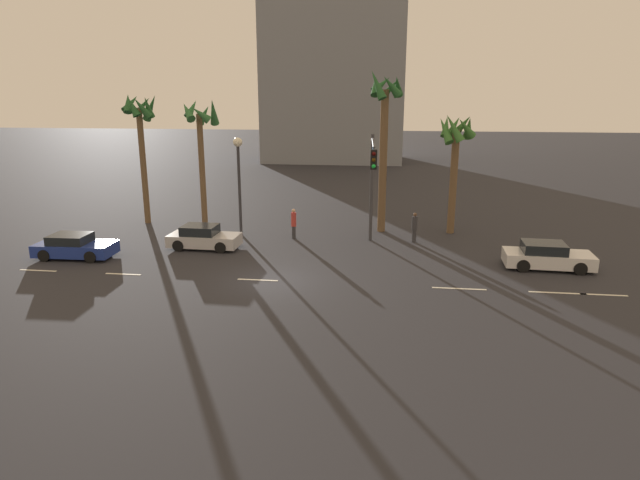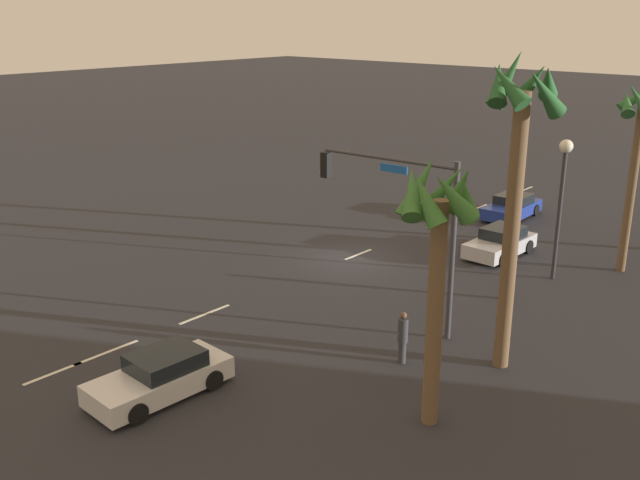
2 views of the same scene
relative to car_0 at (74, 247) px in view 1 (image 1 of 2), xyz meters
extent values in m
plane|color=#28282D|center=(11.40, -2.39, -0.60)|extent=(220.00, 220.00, 0.00)
cube|color=silver|center=(-0.59, -2.39, -0.59)|extent=(1.96, 0.14, 0.01)
cube|color=silver|center=(3.91, -2.39, -0.59)|extent=(1.81, 0.14, 0.01)
cube|color=silver|center=(10.68, -2.39, -0.59)|extent=(1.96, 0.14, 0.01)
cube|color=silver|center=(20.04, -2.39, -0.59)|extent=(2.43, 0.14, 0.01)
cube|color=silver|center=(24.32, -2.39, -0.59)|extent=(2.46, 0.14, 0.01)
cube|color=silver|center=(26.27, -2.39, -0.59)|extent=(2.01, 0.14, 0.01)
cube|color=navy|center=(0.06, 0.00, -0.12)|extent=(4.18, 1.97, 0.65)
cube|color=black|center=(-0.19, -0.01, 0.44)|extent=(2.03, 1.68, 0.47)
cylinder|color=black|center=(1.30, 0.91, -0.28)|extent=(0.65, 0.24, 0.64)
cylinder|color=black|center=(1.36, -0.82, -0.28)|extent=(0.65, 0.24, 0.64)
cylinder|color=black|center=(-1.25, 0.83, -0.28)|extent=(0.65, 0.24, 0.64)
cylinder|color=black|center=(-1.19, -0.91, -0.28)|extent=(0.65, 0.24, 0.64)
cube|color=#B7B7BC|center=(6.35, 2.66, -0.11)|extent=(4.05, 1.86, 0.66)
cube|color=black|center=(6.11, 2.66, 0.48)|extent=(1.96, 1.59, 0.52)
cylinder|color=black|center=(7.61, 3.44, -0.28)|extent=(0.65, 0.24, 0.64)
cylinder|color=black|center=(7.56, 1.80, -0.28)|extent=(0.65, 0.24, 0.64)
cylinder|color=black|center=(5.13, 3.51, -0.28)|extent=(0.65, 0.24, 0.64)
cylinder|color=black|center=(5.09, 1.87, -0.28)|extent=(0.65, 0.24, 0.64)
cube|color=silver|center=(24.82, 1.29, -0.11)|extent=(4.36, 2.02, 0.66)
cube|color=black|center=(24.57, 1.30, 0.48)|extent=(2.13, 1.70, 0.50)
cylinder|color=black|center=(26.19, 2.09, -0.28)|extent=(0.65, 0.25, 0.64)
cylinder|color=black|center=(26.11, 0.36, -0.28)|extent=(0.65, 0.25, 0.64)
cylinder|color=black|center=(23.54, 2.21, -0.28)|extent=(0.65, 0.25, 0.64)
cylinder|color=black|center=(23.46, 0.48, -0.28)|extent=(0.65, 0.25, 0.64)
cylinder|color=#38383D|center=(15.69, 5.62, 2.56)|extent=(0.20, 0.20, 6.32)
cylinder|color=#38383D|center=(15.82, 2.89, 5.47)|extent=(0.38, 5.47, 0.12)
cube|color=black|center=(15.95, 0.16, 4.90)|extent=(0.33, 0.33, 0.95)
sphere|color=#360503|center=(15.96, -0.02, 5.19)|extent=(0.20, 0.20, 0.20)
sphere|color=#392605|center=(15.96, -0.02, 4.89)|extent=(0.20, 0.20, 0.20)
sphere|color=green|center=(15.96, -0.02, 4.59)|extent=(0.20, 0.20, 0.20)
cube|color=#1959B2|center=(15.81, 3.16, 5.15)|extent=(0.09, 1.10, 0.28)
cylinder|color=#2D2D33|center=(7.61, 5.87, 2.14)|extent=(0.18, 0.18, 5.47)
sphere|color=#F2EACC|center=(7.61, 5.87, 5.15)|extent=(0.56, 0.56, 0.56)
cylinder|color=#333338|center=(18.29, 5.51, -0.22)|extent=(0.27, 0.27, 0.75)
cylinder|color=#333338|center=(18.29, 5.51, 0.56)|extent=(0.36, 0.36, 0.82)
sphere|color=brown|center=(18.29, 5.51, 1.08)|extent=(0.22, 0.22, 0.22)
cylinder|color=#333338|center=(11.04, 5.44, -0.21)|extent=(0.32, 0.32, 0.78)
cylinder|color=#BF3833|center=(11.04, 5.44, 0.60)|extent=(0.43, 0.43, 0.85)
sphere|color=tan|center=(11.04, 5.44, 1.14)|extent=(0.23, 0.23, 0.23)
cylinder|color=brown|center=(20.68, 8.13, 2.62)|extent=(0.46, 0.46, 6.43)
cone|color=#38702D|center=(21.38, 8.15, 5.99)|extent=(0.58, 1.23, 1.49)
cone|color=#38702D|center=(21.09, 8.73, 6.10)|extent=(1.44, 1.24, 1.47)
cone|color=#38702D|center=(20.57, 8.78, 5.99)|extent=(1.19, 0.73, 1.42)
cone|color=#38702D|center=(20.06, 8.29, 6.04)|extent=(0.81, 1.17, 1.40)
cone|color=#38702D|center=(19.95, 7.68, 5.84)|extent=(1.25, 1.55, 1.72)
cone|color=#38702D|center=(20.42, 7.29, 6.00)|extent=(1.49, 0.94, 1.81)
cone|color=#38702D|center=(21.13, 7.55, 6.01)|extent=(1.50, 1.34, 1.43)
cylinder|color=brown|center=(16.29, 8.01, 3.81)|extent=(0.49, 0.49, 8.82)
cone|color=#235628|center=(17.03, 7.89, 8.43)|extent=(0.78, 1.54, 1.42)
cone|color=#235628|center=(16.56, 8.78, 8.25)|extent=(1.64, 1.04, 1.57)
cone|color=#235628|center=(16.06, 8.62, 8.51)|extent=(1.47, 1.01, 1.27)
cone|color=#235628|center=(15.68, 7.96, 8.40)|extent=(0.65, 1.18, 1.33)
cone|color=#235628|center=(15.82, 7.24, 8.49)|extent=(1.41, 1.16, 1.86)
cone|color=#235628|center=(16.64, 7.37, 8.42)|extent=(1.49, 1.16, 1.44)
cylinder|color=brown|center=(0.36, 8.35, 3.25)|extent=(0.40, 0.40, 7.69)
cone|color=#235628|center=(1.04, 8.26, 7.12)|extent=(0.70, 1.12, 1.48)
cone|color=#235628|center=(0.83, 9.18, 7.08)|extent=(1.61, 1.24, 1.88)
cone|color=#235628|center=(0.26, 9.10, 7.14)|extent=(1.49, 0.74, 1.50)
cone|color=#235628|center=(-0.28, 8.65, 7.35)|extent=(1.11, 1.53, 1.36)
cone|color=#235628|center=(-0.26, 8.17, 7.37)|extent=(0.85, 1.22, 1.40)
cone|color=#235628|center=(0.27, 7.73, 7.16)|extent=(1.13, 0.70, 1.37)
cone|color=#235628|center=(0.82, 7.80, 7.12)|extent=(1.35, 1.26, 1.49)
cylinder|color=brown|center=(4.65, 7.70, 3.07)|extent=(0.38, 0.38, 7.35)
cone|color=#2D6633|center=(5.54, 7.88, 6.88)|extent=(0.84, 1.57, 1.82)
cone|color=#2D6633|center=(4.76, 8.33, 6.67)|extent=(1.24, 0.76, 1.37)
cone|color=#2D6633|center=(4.10, 8.00, 7.05)|extent=(1.07, 1.32, 1.34)
cone|color=#2D6633|center=(4.08, 7.21, 6.91)|extent=(1.42, 1.52, 1.37)
cone|color=#2D6633|center=(4.95, 7.16, 6.75)|extent=(1.42, 1.12, 1.21)
cube|color=gray|center=(9.29, 46.33, 14.93)|extent=(17.71, 10.62, 31.07)
camera|label=1|loc=(16.76, -26.39, 7.96)|focal=30.68mm
camera|label=2|loc=(35.96, 17.54, 10.44)|focal=40.29mm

